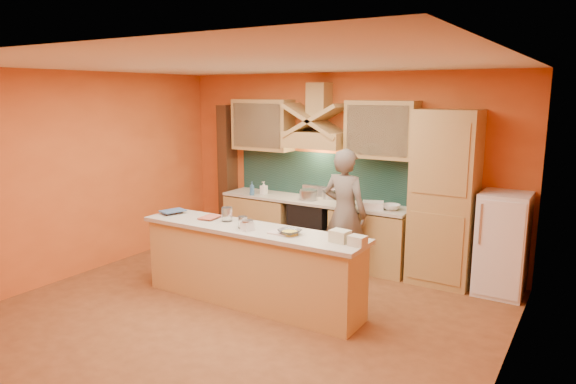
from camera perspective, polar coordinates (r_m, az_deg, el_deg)
The scene contains 36 objects.
floor at distance 6.12m, azimuth -4.98°, elevation -13.27°, with size 5.50×5.00×0.01m, color brown.
ceiling at distance 5.58m, azimuth -5.47°, elevation 13.93°, with size 5.50×5.00×0.01m, color white.
wall_back at distance 7.80m, azimuth 5.88°, elevation 2.78°, with size 5.50×0.02×2.80m, color orange.
wall_front at distance 4.04m, azimuth -27.13°, elevation -6.23°, with size 5.50×0.02×2.80m, color orange.
wall_left at distance 7.64m, azimuth -21.97°, elevation 1.86°, with size 0.02×5.00×2.80m, color orange.
wall_right at distance 4.63m, azimuth 23.25°, elevation -3.81°, with size 0.02×5.00×2.80m, color orange.
base_cabinet_left at distance 8.35m, azimuth -2.91°, elevation -3.41°, with size 1.10×0.60×0.86m, color tan.
base_cabinet_right at distance 7.48m, azimuth 9.22°, elevation -5.28°, with size 1.10×0.60×0.86m, color tan.
counter_top at distance 7.76m, azimuth 2.84°, elevation -0.97°, with size 3.00×0.62×0.04m, color beige.
stove at distance 7.87m, azimuth 2.81°, elevation -4.18°, with size 0.60×0.58×0.90m, color black.
backsplash at distance 7.94m, azimuth 3.86°, elevation 1.87°, with size 3.00×0.03×0.70m, color #17332E.
range_hood at distance 7.66m, azimuth 3.09°, elevation 5.84°, with size 0.92×0.50×0.24m, color tan.
hood_chimney at distance 7.72m, azimuth 3.50°, elevation 10.18°, with size 0.30×0.30×0.50m, color tan.
upper_cabinet_left at distance 8.24m, azimuth -2.81°, elevation 7.46°, with size 1.00×0.35×0.80m, color tan.
upper_cabinet_right at distance 7.30m, azimuth 10.35°, elevation 6.83°, with size 1.00×0.35×0.80m, color tan.
pantry_column at distance 7.00m, azimuth 16.97°, elevation -0.68°, with size 0.80×0.60×2.30m, color tan.
fridge at distance 6.97m, azimuth 22.72°, elevation -5.34°, with size 0.58×0.60×1.30m, color white.
trim_column_left at distance 8.79m, azimuth -6.70°, elevation 2.05°, with size 0.20×0.30×2.30m, color #472816.
island_body at distance 6.23m, azimuth -4.13°, elevation -8.43°, with size 2.80×0.55×0.88m, color #DAB670.
island_top at distance 6.09m, azimuth -4.19°, elevation -4.16°, with size 2.90×0.62×0.05m, color beige.
person at distance 7.04m, azimuth 6.33°, elevation -2.36°, with size 0.65×0.43×1.78m, color #70665B.
pot_large at distance 7.71m, azimuth 2.27°, elevation -0.46°, with size 0.27×0.27×0.15m, color #ACADB3.
pot_small at distance 7.80m, azimuth 4.58°, elevation -0.43°, with size 0.20×0.20×0.13m, color silver.
soap_bottle_a at distance 8.14m, azimuth -2.71°, elevation 0.47°, with size 0.09×0.09×0.20m, color white.
soap_bottle_b at distance 8.06m, azimuth -4.02°, elevation 0.40°, with size 0.08×0.08×0.21m, color #376797.
bowl_back at distance 7.19m, azimuth 11.40°, elevation -1.66°, with size 0.25×0.25×0.08m, color silver.
dish_rack at distance 7.20m, azimuth 9.43°, elevation -1.47°, with size 0.29×0.22×0.10m, color white.
book_lower at distance 6.61m, azimuth -9.40°, elevation -2.72°, with size 0.20×0.27×0.03m, color #B55540.
book_upper at distance 7.00m, azimuth -13.10°, elevation -1.92°, with size 0.22×0.30×0.02m, color #3D5B88.
jar_large at distance 6.37m, azimuth -6.79°, elevation -2.48°, with size 0.13×0.13×0.17m, color white.
jar_small at distance 6.05m, azimuth -5.06°, elevation -3.35°, with size 0.11×0.11×0.14m, color white.
kitchen_scale at distance 5.95m, azimuth -4.55°, elevation -3.78°, with size 0.12×0.12×0.10m, color white.
mixing_bowl at distance 5.75m, azimuth 0.19°, elevation -4.47°, with size 0.25×0.25×0.06m, color silver.
cloth at distance 5.81m, azimuth -0.86°, elevation -4.53°, with size 0.25×0.19×0.02m, color beige.
grocery_bag_a at distance 5.50m, azimuth 5.80°, elevation -4.90°, with size 0.20×0.16×0.13m, color beige.
grocery_bag_b at distance 5.39m, azimuth 7.73°, elevation -5.39°, with size 0.18×0.14×0.11m, color beige.
Camera 1 is at (3.36, -4.45, 2.52)m, focal length 32.00 mm.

